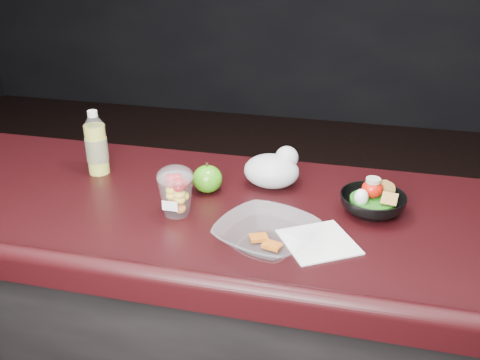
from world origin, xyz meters
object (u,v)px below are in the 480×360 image
at_px(fruit_cup, 176,190).
at_px(green_apple, 207,179).
at_px(takeout_bowl, 267,235).
at_px(lemonade_bottle, 97,147).
at_px(snack_bowl, 372,202).

distance_m(fruit_cup, green_apple, 0.15).
height_order(fruit_cup, green_apple, fruit_cup).
relative_size(fruit_cup, takeout_bowl, 0.46).
xyz_separation_m(lemonade_bottle, fruit_cup, (0.32, -0.19, -0.01)).
xyz_separation_m(lemonade_bottle, green_apple, (0.36, -0.04, -0.04)).
bearing_deg(lemonade_bottle, green_apple, -7.12).
relative_size(lemonade_bottle, green_apple, 2.24).
distance_m(lemonade_bottle, takeout_bowl, 0.64).
bearing_deg(fruit_cup, green_apple, 73.74).
xyz_separation_m(green_apple, takeout_bowl, (0.22, -0.24, -0.01)).
height_order(green_apple, snack_bowl, snack_bowl).
bearing_deg(snack_bowl, green_apple, 177.85).
bearing_deg(green_apple, lemonade_bottle, 172.88).
relative_size(lemonade_bottle, takeout_bowl, 0.67).
height_order(lemonade_bottle, fruit_cup, lemonade_bottle).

